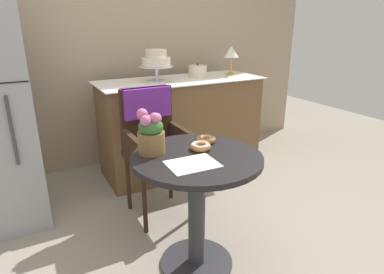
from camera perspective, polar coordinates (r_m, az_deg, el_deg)
ground_plane at (r=2.16m, az=0.77°, el=-21.07°), size 8.00×8.00×0.00m
back_wall at (r=3.39m, az=-15.29°, el=17.80°), size 4.80×0.10×2.70m
cafe_table at (r=1.88m, az=0.84°, el=-9.16°), size 0.72×0.72×0.72m
wicker_chair at (r=2.44m, az=-7.01°, el=0.94°), size 0.42×0.45×0.95m
paper_napkin at (r=1.67m, az=0.09°, el=-4.72°), size 0.26×0.21×0.00m
donut_front at (r=1.97m, az=2.47°, el=-0.35°), size 0.11×0.11×0.04m
donut_mid at (r=1.85m, az=1.48°, el=-1.59°), size 0.12×0.12×0.04m
flower_vase at (r=1.79m, az=-7.18°, el=0.73°), size 0.15×0.15×0.25m
display_counter at (r=3.20m, az=-1.88°, el=2.08°), size 1.56×0.62×0.90m
tiered_cake_stand at (r=2.97m, az=-6.24°, el=13.08°), size 0.30×0.30×0.28m
round_layer_cake at (r=3.22m, az=0.97°, el=11.37°), size 0.18×0.18×0.14m
table_lamp at (r=3.35m, az=6.84°, el=14.31°), size 0.15×0.15×0.28m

